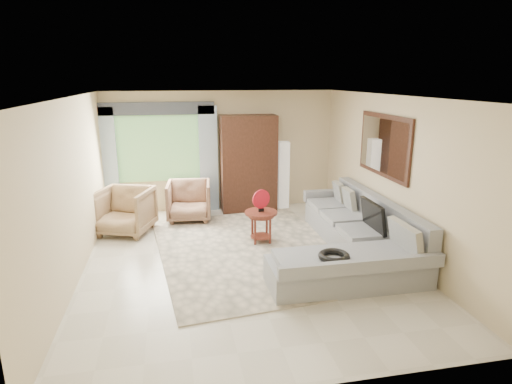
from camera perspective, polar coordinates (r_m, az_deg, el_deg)
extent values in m
plane|color=silver|center=(7.01, -1.47, -9.16)|extent=(6.00, 6.00, 0.00)
cube|color=beige|center=(7.41, -0.76, -7.69)|extent=(3.43, 4.31, 0.02)
cube|color=gray|center=(7.92, 12.34, -5.02)|extent=(0.90, 2.40, 0.40)
cube|color=gray|center=(6.31, 12.21, -10.39)|extent=(2.30, 0.80, 0.40)
cube|color=gray|center=(7.59, 16.15, -2.60)|extent=(0.20, 3.20, 0.50)
cube|color=gray|center=(8.96, 9.24, -0.44)|extent=(0.90, 0.16, 0.22)
cube|color=gray|center=(5.82, 14.12, -9.62)|extent=(2.30, 0.10, 0.18)
cube|color=black|center=(7.13, 15.36, -3.09)|extent=(0.14, 0.74, 0.48)
torus|color=black|center=(5.91, 10.36, -8.41)|extent=(0.43, 0.43, 0.09)
cylinder|color=#4E1A14|center=(7.56, 0.69, -2.76)|extent=(0.58, 0.58, 0.04)
cylinder|color=#4E1A14|center=(7.66, 0.68, -4.89)|extent=(0.38, 0.38, 0.52)
cylinder|color=red|center=(7.49, 0.69, -0.94)|extent=(0.33, 0.13, 0.34)
imported|color=#957A51|center=(8.43, -17.07, -2.44)|extent=(1.20, 1.21, 0.87)
imported|color=#8A684B|center=(8.93, -8.92, -1.16)|extent=(0.95, 0.97, 0.81)
imported|color=#999999|center=(9.52, -16.89, -1.65)|extent=(0.49, 0.44, 0.49)
cube|color=black|center=(9.34, -1.03, 3.80)|extent=(1.20, 0.55, 2.10)
cube|color=silver|center=(9.63, 3.61, 2.29)|extent=(0.24, 0.24, 1.50)
cube|color=#669E59|center=(9.39, -12.86, 5.65)|extent=(1.80, 0.04, 1.40)
cube|color=#9EB7CC|center=(9.43, -19.17, 3.69)|extent=(0.40, 0.08, 2.30)
cube|color=#9EB7CC|center=(9.37, -6.34, 4.37)|extent=(0.40, 0.08, 2.30)
cube|color=#1E232D|center=(9.22, -13.18, 10.80)|extent=(2.40, 0.12, 0.26)
cube|color=black|center=(7.62, 16.71, 5.94)|extent=(0.04, 1.70, 1.05)
cube|color=white|center=(7.60, 16.54, 5.94)|extent=(0.02, 1.54, 0.90)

